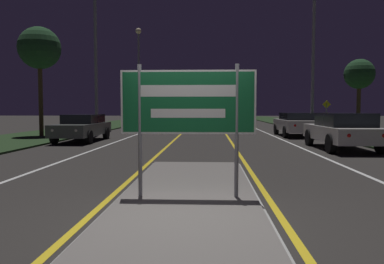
{
  "coord_description": "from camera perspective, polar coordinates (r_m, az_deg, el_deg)",
  "views": [
    {
      "loc": [
        0.37,
        -5.52,
        1.63
      ],
      "look_at": [
        0.0,
        2.44,
        1.14
      ],
      "focal_mm": 35.0,
      "sensor_mm": 36.0,
      "label": 1
    }
  ],
  "objects": [
    {
      "name": "streetlight_left_near",
      "position": [
        23.47,
        -14.49,
        13.13
      ],
      "size": [
        0.51,
        0.51,
        8.69
      ],
      "color": "gray",
      "rests_on": "ground_plane"
    },
    {
      "name": "verge_right",
      "position": [
        27.15,
        22.29,
        -0.05
      ],
      "size": [
        5.0,
        100.0,
        0.08
      ],
      "color": "#1E3319",
      "rests_on": "ground_plane"
    },
    {
      "name": "highway_sign",
      "position": [
        6.46,
        -0.62,
        3.96
      ],
      "size": [
        2.33,
        0.07,
        2.3
      ],
      "color": "gray",
      "rests_on": "median_island"
    },
    {
      "name": "median_island",
      "position": [
        6.66,
        -0.6,
        -10.26
      ],
      "size": [
        2.51,
        8.54,
        0.1
      ],
      "color": "#999993",
      "rests_on": "ground_plane"
    },
    {
      "name": "centre_line_yellow_left",
      "position": [
        30.61,
        -0.76,
        0.53
      ],
      "size": [
        0.12,
        70.0,
        0.01
      ],
      "color": "gold",
      "rests_on": "ground_plane"
    },
    {
      "name": "lane_line_white_right",
      "position": [
        30.8,
        9.78,
        0.5
      ],
      "size": [
        0.12,
        70.0,
        0.01
      ],
      "color": "silver",
      "rests_on": "ground_plane"
    },
    {
      "name": "edge_line_white_right",
      "position": [
        31.32,
        15.24,
        0.48
      ],
      "size": [
        0.1,
        70.0,
        0.01
      ],
      "color": "silver",
      "rests_on": "ground_plane"
    },
    {
      "name": "streetlight_left_far",
      "position": [
        36.32,
        -8.12,
        10.56
      ],
      "size": [
        0.55,
        0.55,
        9.21
      ],
      "color": "gray",
      "rests_on": "ground_plane"
    },
    {
      "name": "lane_line_white_left",
      "position": [
        30.9,
        -5.87,
        0.54
      ],
      "size": [
        0.12,
        70.0,
        0.01
      ],
      "color": "silver",
      "rests_on": "ground_plane"
    },
    {
      "name": "warning_sign",
      "position": [
        29.24,
        19.8,
        2.89
      ],
      "size": [
        0.6,
        0.06,
        2.16
      ],
      "color": "gray",
      "rests_on": "verge_right"
    },
    {
      "name": "roadside_palm_right",
      "position": [
        25.37,
        24.15,
        7.93
      ],
      "size": [
        1.82,
        1.82,
        4.59
      ],
      "color": "#4C3823",
      "rests_on": "verge_right"
    },
    {
      "name": "car_approaching_0",
      "position": [
        19.5,
        -16.35,
        0.75
      ],
      "size": [
        1.85,
        4.7,
        1.34
      ],
      "color": "#4C514C",
      "rests_on": "ground_plane"
    },
    {
      "name": "car_receding_2",
      "position": [
        32.37,
        6.97,
        2.1
      ],
      "size": [
        1.89,
        4.67,
        1.55
      ],
      "color": "black",
      "rests_on": "ground_plane"
    },
    {
      "name": "edge_line_white_left",
      "position": [
        31.48,
        -11.27,
        0.55
      ],
      "size": [
        0.1,
        70.0,
        0.01
      ],
      "color": "silver",
      "rests_on": "ground_plane"
    },
    {
      "name": "car_receding_0",
      "position": [
        16.07,
        21.95,
        0.29
      ],
      "size": [
        2.01,
        4.79,
        1.46
      ],
      "color": "silver",
      "rests_on": "ground_plane"
    },
    {
      "name": "ground_plane",
      "position": [
        5.77,
        -1.14,
        -12.88
      ],
      "size": [
        160.0,
        160.0,
        0.0
      ],
      "primitive_type": "plane",
      "color": "#282623"
    },
    {
      "name": "car_approaching_1",
      "position": [
        31.11,
        -2.95,
        2.01
      ],
      "size": [
        2.0,
        4.42,
        1.44
      ],
      "color": "maroon",
      "rests_on": "ground_plane"
    },
    {
      "name": "roadside_palm_left",
      "position": [
        23.3,
        -22.22,
        11.64
      ],
      "size": [
        2.37,
        2.37,
        6.16
      ],
      "color": "#4C3823",
      "rests_on": "verge_left"
    },
    {
      "name": "centre_line_yellow_right",
      "position": [
        30.58,
        4.65,
        0.52
      ],
      "size": [
        0.12,
        70.0,
        0.01
      ],
      "color": "gold",
      "rests_on": "ground_plane"
    },
    {
      "name": "verge_left",
      "position": [
        27.4,
        -18.47,
        0.07
      ],
      "size": [
        5.0,
        100.0,
        0.08
      ],
      "color": "#1E3319",
      "rests_on": "ground_plane"
    },
    {
      "name": "car_receding_1",
      "position": [
        22.89,
        15.6,
        1.26
      ],
      "size": [
        2.02,
        4.72,
        1.39
      ],
      "color": "silver",
      "rests_on": "ground_plane"
    },
    {
      "name": "streetlight_right_near",
      "position": [
        24.78,
        18.09,
        16.36
      ],
      "size": [
        0.54,
        0.54,
        11.3
      ],
      "color": "gray",
      "rests_on": "ground_plane"
    }
  ]
}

